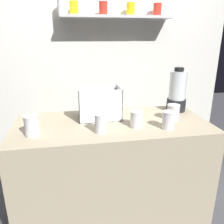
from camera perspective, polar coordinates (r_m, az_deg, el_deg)
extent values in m
plane|color=#4C4C51|center=(2.15, 0.00, -25.63)|extent=(8.00, 8.00, 0.00)
cube|color=tan|center=(1.86, 0.00, -15.65)|extent=(1.40, 0.64, 0.90)
cube|color=silver|center=(2.31, -3.37, 12.41)|extent=(2.60, 0.04, 2.50)
cube|color=silver|center=(2.21, 1.29, 22.76)|extent=(1.01, 0.20, 0.02)
cylinder|color=yellow|center=(2.19, -9.52, 24.35)|extent=(0.08, 0.08, 0.11)
cylinder|color=red|center=(2.18, -2.19, 24.58)|extent=(0.08, 0.08, 0.11)
cylinder|color=yellow|center=(2.26, 4.70, 24.33)|extent=(0.08, 0.08, 0.11)
cylinder|color=red|center=(2.33, 11.32, 23.88)|extent=(0.08, 0.08, 0.11)
cylinder|color=white|center=(2.18, -12.42, 24.50)|extent=(0.08, 0.08, 0.13)
cube|color=white|center=(1.74, -3.12, -1.40)|extent=(0.31, 0.21, 0.01)
cube|color=white|center=(1.61, -2.75, 1.27)|extent=(0.31, 0.01, 0.24)
cube|color=white|center=(1.80, -3.58, 3.18)|extent=(0.31, 0.01, 0.24)
cube|color=white|center=(1.70, -8.35, 2.01)|extent=(0.01, 0.21, 0.24)
cube|color=white|center=(1.73, 1.87, 2.53)|extent=(0.01, 0.21, 0.24)
cone|color=orange|center=(1.73, -2.57, -0.80)|extent=(0.18, 0.08, 0.03)
cone|color=orange|center=(1.74, -2.44, -0.72)|extent=(0.18, 0.08, 0.03)
cone|color=orange|center=(1.75, -1.92, -0.63)|extent=(0.13, 0.13, 0.03)
cone|color=orange|center=(1.73, -3.44, -0.74)|extent=(0.16, 0.11, 0.03)
cone|color=orange|center=(1.71, -4.50, -0.10)|extent=(0.11, 0.13, 0.03)
cone|color=orange|center=(1.74, -1.49, 0.23)|extent=(0.09, 0.17, 0.03)
cone|color=orange|center=(1.72, -4.72, 0.06)|extent=(0.13, 0.15, 0.03)
cone|color=orange|center=(1.72, -3.18, 0.08)|extent=(0.14, 0.15, 0.03)
cone|color=orange|center=(1.72, -3.72, 1.11)|extent=(0.09, 0.15, 0.03)
cone|color=orange|center=(1.73, -1.65, 1.05)|extent=(0.15, 0.07, 0.03)
cone|color=orange|center=(1.73, -3.91, 0.95)|extent=(0.08, 0.15, 0.03)
cone|color=orange|center=(1.72, -3.51, 0.90)|extent=(0.18, 0.04, 0.03)
cylinder|color=black|center=(1.98, 15.75, 1.77)|extent=(0.16, 0.16, 0.10)
cylinder|color=silver|center=(1.94, 16.17, 6.43)|extent=(0.13, 0.13, 0.23)
cylinder|color=red|center=(1.96, 15.93, 3.74)|extent=(0.12, 0.12, 0.04)
cylinder|color=black|center=(1.91, 16.52, 10.20)|extent=(0.07, 0.07, 0.03)
cylinder|color=white|center=(1.51, -19.48, -3.36)|extent=(0.09, 0.09, 0.12)
cylinder|color=orange|center=(1.51, -19.40, -4.02)|extent=(0.08, 0.08, 0.09)
cylinder|color=white|center=(1.48, -19.75, -1.02)|extent=(0.09, 0.09, 0.01)
cylinder|color=white|center=(1.47, -2.83, -2.96)|extent=(0.08, 0.08, 0.12)
cylinder|color=red|center=(1.47, -2.82, -3.64)|extent=(0.07, 0.07, 0.08)
cylinder|color=white|center=(1.44, -2.87, -0.64)|extent=(0.08, 0.08, 0.01)
cylinder|color=white|center=(1.56, 6.18, -1.89)|extent=(0.09, 0.09, 0.11)
cylinder|color=orange|center=(1.57, 6.16, -2.48)|extent=(0.08, 0.08, 0.07)
cylinder|color=white|center=(1.54, 6.25, 0.10)|extent=(0.09, 0.09, 0.01)
cylinder|color=white|center=(1.57, 13.96, -2.10)|extent=(0.08, 0.08, 0.12)
cylinder|color=maroon|center=(1.57, 13.94, -2.38)|extent=(0.08, 0.08, 0.10)
cylinder|color=white|center=(1.55, 14.13, 0.01)|extent=(0.09, 0.09, 0.01)
cylinder|color=white|center=(1.75, 15.11, -0.16)|extent=(0.09, 0.09, 0.11)
cylinder|color=orange|center=(1.75, 15.05, -0.89)|extent=(0.08, 0.08, 0.06)
cylinder|color=white|center=(1.73, 15.27, 1.67)|extent=(0.09, 0.09, 0.01)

